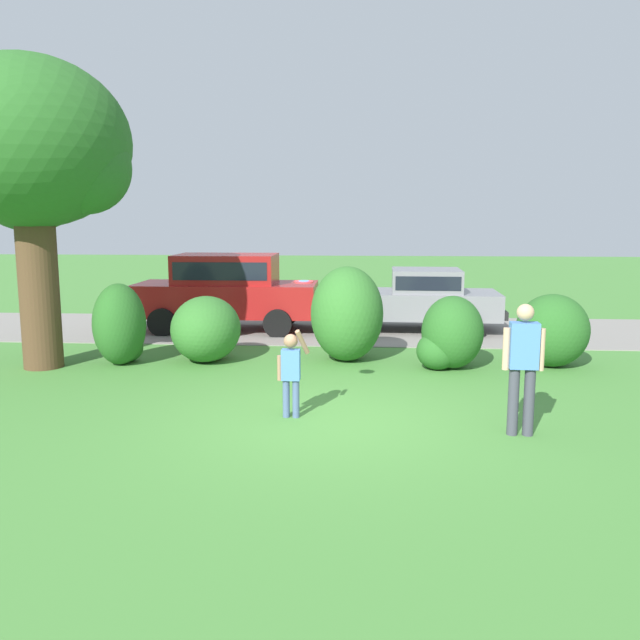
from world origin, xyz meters
TOP-DOWN VIEW (x-y plane):
  - ground_plane at (0.00, 0.00)m, footprint 80.00×80.00m
  - driveway_strip at (0.00, 7.45)m, footprint 28.00×4.40m
  - oak_tree_large at (-5.65, 3.09)m, footprint 3.66×3.86m
  - shrub_near_tree at (-4.24, 3.27)m, footprint 0.99×1.15m
  - shrub_centre_left at (-2.64, 3.62)m, footprint 1.36×1.60m
  - shrub_centre at (0.13, 3.92)m, footprint 1.44×1.63m
  - shrub_centre_right at (2.09, 3.37)m, footprint 1.26×1.29m
  - shrub_far_end at (4.06, 3.66)m, footprint 1.37×1.29m
  - parked_sedan at (1.77, 7.48)m, footprint 4.44×2.18m
  - parked_suv at (-2.99, 7.24)m, footprint 4.72×2.14m
  - child_thrower at (-0.54, 0.08)m, footprint 0.46×0.26m
  - frisbee at (-0.40, 0.60)m, footprint 0.28×0.28m
  - adult_onlooker at (2.55, -0.47)m, footprint 0.53×0.24m

SIDE VIEW (x-z plane):
  - ground_plane at x=0.00m, z-range 0.00..0.00m
  - driveway_strip at x=0.00m, z-range 0.00..0.02m
  - shrub_centre_right at x=2.09m, z-range -0.06..1.32m
  - shrub_centre_left at x=-2.64m, z-range 0.00..1.30m
  - shrub_far_end at x=4.06m, z-range 0.00..1.40m
  - child_thrower at x=-0.54m, z-range 0.07..1.36m
  - shrub_near_tree at x=-4.24m, z-range -0.06..1.52m
  - parked_sedan at x=1.77m, z-range 0.07..1.63m
  - shrub_centre at x=0.13m, z-range 0.00..1.88m
  - adult_onlooker at x=2.55m, z-range 0.11..1.85m
  - parked_suv at x=-2.99m, z-range 0.12..2.04m
  - frisbee at x=-0.40m, z-range 1.88..1.92m
  - oak_tree_large at x=-5.65m, z-range 1.11..6.83m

